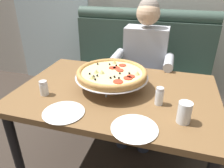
{
  "coord_description": "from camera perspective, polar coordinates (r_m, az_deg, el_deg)",
  "views": [
    {
      "loc": [
        0.33,
        -1.21,
        1.43
      ],
      "look_at": [
        -0.04,
        0.02,
        0.78
      ],
      "focal_mm": 33.86,
      "sensor_mm": 36.0,
      "label": 1
    }
  ],
  "objects": [
    {
      "name": "pizza",
      "position": [
        1.42,
        -0.06,
        2.86
      ],
      "size": [
        0.49,
        0.49,
        0.14
      ],
      "color": "silver",
      "rests_on": "dining_table"
    },
    {
      "name": "diner_main",
      "position": [
        2.01,
        8.47,
        5.66
      ],
      "size": [
        0.54,
        0.64,
        1.27
      ],
      "color": "#2D3342",
      "rests_on": "ground_plane"
    },
    {
      "name": "plate_near_left",
      "position": [
        1.09,
        6.09,
        -11.55
      ],
      "size": [
        0.24,
        0.24,
        0.02
      ],
      "color": "white",
      "rests_on": "dining_table"
    },
    {
      "name": "drinking_glass",
      "position": [
        1.17,
        18.9,
        -7.6
      ],
      "size": [
        0.07,
        0.07,
        0.12
      ],
      "color": "silver",
      "rests_on": "dining_table"
    },
    {
      "name": "plate_near_right",
      "position": [
        1.23,
        -12.95,
        -7.22
      ],
      "size": [
        0.24,
        0.24,
        0.02
      ],
      "color": "white",
      "rests_on": "dining_table"
    },
    {
      "name": "patio_chair",
      "position": [
        3.74,
        -12.38,
        12.31
      ],
      "size": [
        0.4,
        0.4,
        0.86
      ],
      "color": "black",
      "rests_on": "ground_plane"
    },
    {
      "name": "booth_bench",
      "position": [
        2.39,
        6.96,
        1.14
      ],
      "size": [
        1.54,
        0.78,
        1.13
      ],
      "color": "#384C42",
      "rests_on": "ground_plane"
    },
    {
      "name": "ground_plane",
      "position": [
        1.9,
        0.93,
        -21.76
      ],
      "size": [
        16.0,
        16.0,
        0.0
      ],
      "primitive_type": "plane",
      "color": "#382D26"
    },
    {
      "name": "dining_table",
      "position": [
        1.48,
        1.12,
        -4.63
      ],
      "size": [
        1.33,
        0.89,
        0.74
      ],
      "color": "brown",
      "rests_on": "ground_plane"
    },
    {
      "name": "shaker_pepper_flakes",
      "position": [
        1.43,
        -17.89,
        -1.29
      ],
      "size": [
        0.05,
        0.05,
        0.1
      ],
      "color": "white",
      "rests_on": "dining_table"
    },
    {
      "name": "shaker_parmesan",
      "position": [
        1.29,
        12.63,
        -3.53
      ],
      "size": [
        0.05,
        0.05,
        0.11
      ],
      "color": "white",
      "rests_on": "dining_table"
    }
  ]
}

